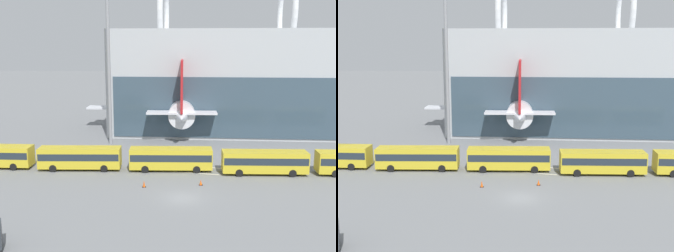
% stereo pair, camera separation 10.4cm
% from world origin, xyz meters
% --- Properties ---
extents(ground_plane, '(440.00, 440.00, 0.00)m').
position_xyz_m(ground_plane, '(0.00, 0.00, 0.00)').
color(ground_plane, slate).
extents(airliner_at_gate_far, '(39.71, 40.24, 14.58)m').
position_xyz_m(airliner_at_gate_far, '(-1.92, 41.92, 4.93)').
color(airliner_at_gate_far, silver).
rests_on(airliner_at_gate_far, ground_plane).
extents(shuttle_bus_2, '(11.47, 3.51, 3.13)m').
position_xyz_m(shuttle_bus_2, '(-14.69, 10.01, 1.85)').
color(shuttle_bus_2, gold).
rests_on(shuttle_bus_2, ground_plane).
extents(shuttle_bus_3, '(11.45, 3.40, 3.13)m').
position_xyz_m(shuttle_bus_3, '(-2.04, 10.57, 1.85)').
color(shuttle_bus_3, gold).
rests_on(shuttle_bus_3, ground_plane).
extents(shuttle_bus_4, '(11.43, 3.29, 3.13)m').
position_xyz_m(shuttle_bus_4, '(10.60, 9.88, 1.85)').
color(shuttle_bus_4, gold).
rests_on(shuttle_bus_4, ground_plane).
extents(floodlight_mast, '(2.61, 2.61, 27.44)m').
position_xyz_m(floodlight_mast, '(-13.69, 25.45, 17.86)').
color(floodlight_mast, gray).
rests_on(floodlight_mast, ground_plane).
extents(lane_stripe_0, '(8.24, 1.55, 0.01)m').
position_xyz_m(lane_stripe_0, '(0.49, 9.65, 0.00)').
color(lane_stripe_0, silver).
rests_on(lane_stripe_0, ground_plane).
extents(lane_stripe_1, '(11.04, 3.80, 0.01)m').
position_xyz_m(lane_stripe_1, '(3.35, 12.41, 0.00)').
color(lane_stripe_1, silver).
rests_on(lane_stripe_1, ground_plane).
extents(traffic_cone_0, '(0.47, 0.47, 0.74)m').
position_xyz_m(traffic_cone_0, '(2.11, 4.60, 0.36)').
color(traffic_cone_0, black).
rests_on(traffic_cone_0, ground_plane).
extents(traffic_cone_1, '(0.45, 0.45, 0.81)m').
position_xyz_m(traffic_cone_1, '(-4.83, 3.34, 0.39)').
color(traffic_cone_1, black).
rests_on(traffic_cone_1, ground_plane).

